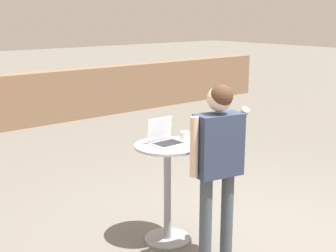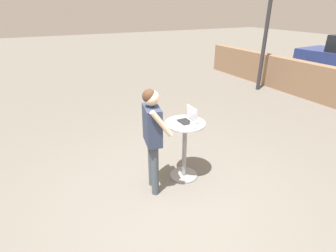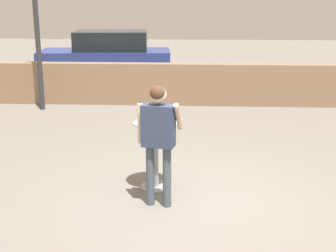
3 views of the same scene
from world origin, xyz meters
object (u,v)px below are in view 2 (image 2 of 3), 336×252
at_px(laptop, 187,119).
at_px(coffee_mug, 193,125).
at_px(standing_person, 152,130).
at_px(street_lamp, 271,1).
at_px(cafe_table, 185,144).

xyz_separation_m(laptop, coffee_mug, (0.22, -0.04, -0.01)).
distance_m(coffee_mug, standing_person, 0.60).
distance_m(coffee_mug, street_lamp, 6.05).
bearing_deg(street_lamp, coffee_mug, -54.50).
xyz_separation_m(coffee_mug, street_lamp, (-3.37, 4.73, 1.69)).
height_order(coffee_mug, standing_person, standing_person).
relative_size(coffee_mug, standing_person, 0.08).
height_order(laptop, standing_person, standing_person).
bearing_deg(standing_person, cafe_table, 97.61).
bearing_deg(cafe_table, laptop, 89.86).
relative_size(cafe_table, coffee_mug, 8.06).
distance_m(cafe_table, laptop, 0.43).
relative_size(cafe_table, street_lamp, 0.23).
relative_size(standing_person, street_lamp, 0.38).
bearing_deg(coffee_mug, cafe_table, 179.98).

